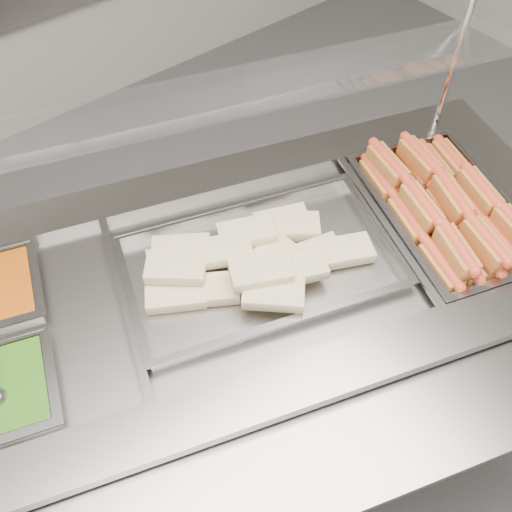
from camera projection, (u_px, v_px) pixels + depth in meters
ground at (299, 510)px, 1.96m from camera, size 6.00×6.00×0.00m
steam_counter at (241, 352)px, 1.84m from camera, size 2.06×1.40×0.91m
tray_rail at (316, 459)px, 1.22m from camera, size 1.80×0.91×0.05m
sneeze_guard at (203, 100)px, 1.32m from camera, size 1.67×0.81×0.44m
pan_hotdogs at (443, 216)px, 1.65m from camera, size 0.50×0.63×0.10m
pan_wraps at (260, 267)px, 1.52m from camera, size 0.78×0.60×0.07m
hotdogs_in_buns at (448, 207)px, 1.61m from camera, size 0.45×0.58×0.12m
tortilla_wraps at (249, 259)px, 1.49m from camera, size 0.60×0.42×0.09m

